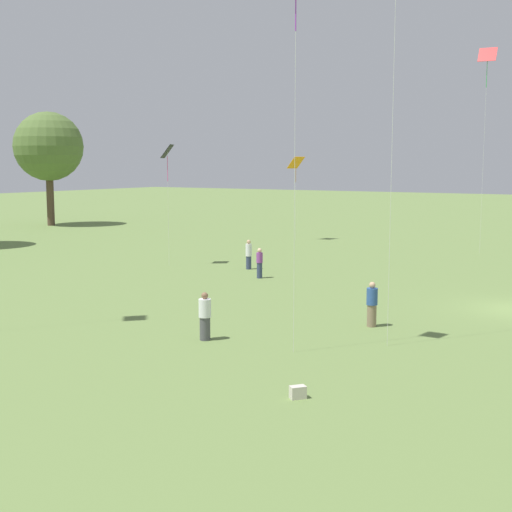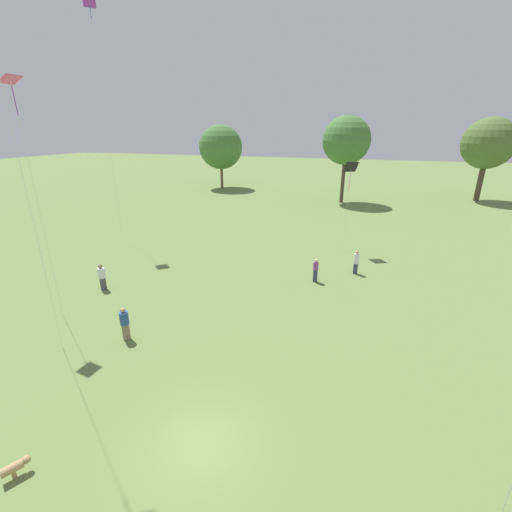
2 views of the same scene
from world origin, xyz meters
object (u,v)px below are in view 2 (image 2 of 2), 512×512
Objects in this scene: person_0 at (125,324)px; person_3 at (356,262)px; dog_0 at (16,467)px; kite_7 at (14,95)px; person_4 at (102,277)px; kite_5 at (351,169)px; kite_6 at (92,18)px; person_1 at (316,270)px.

person_0 is 15.77m from person_3.
person_3 is 20.90m from dog_0.
dog_0 is at bearing 87.95° from kite_7.
person_4 is 0.23× the size of kite_5.
kite_5 is at bearing 101.74° from dog_0.
kite_7 is (6.47, -13.11, -6.64)m from kite_6.
dog_0 is at bearing -53.34° from person_3.
dog_0 is (-6.13, -16.74, -0.46)m from person_1.
kite_5 is 21.80m from kite_7.
person_3 reaches higher than person_1.
person_3 reaches higher than person_4.
kite_5 is 0.62× the size of kite_7.
person_3 is at bearing 94.40° from dog_0.
kite_5 reaches higher than person_1.
person_1 is 25.81m from kite_6.
person_4 is (-12.77, -5.55, 0.01)m from person_1.
kite_5 is (-1.26, 5.00, 5.87)m from person_3.
kite_5 is at bearing -172.03° from kite_7.
person_0 is 6.58m from person_4.
person_3 is 0.24× the size of kite_5.
kite_7 is 15.62× the size of dog_0.
person_1 is 13.92m from person_4.
kite_6 is (-6.26, 9.66, 16.94)m from person_4.
kite_6 is 25.15× the size of dog_0.
kite_6 is 30.06m from dog_0.
person_1 is at bearing 98.70° from dog_0.
person_1 is 18.58m from kite_7.
person_3 is 21.44m from kite_7.
person_1 is (7.70, 9.75, -0.03)m from person_0.
kite_5 is (14.02, 12.83, 5.91)m from person_4.
person_0 is 0.14× the size of kite_7.
person_0 is 2.27× the size of dog_0.
kite_6 is (-11.33, 13.85, 16.93)m from person_0.
dog_0 is (6.42, -7.74, -10.77)m from kite_7.
kite_5 is at bearing 165.21° from person_3.
dog_0 is (1.56, -6.99, -0.48)m from person_0.
kite_7 is at bearing -82.08° from person_3.
kite_7 is (-15.06, -11.28, 10.27)m from person_3.
kite_5 is at bearing 120.90° from person_4.
person_3 reaches higher than dog_0.
dog_0 is at bearing 92.78° from kite_5.
person_4 is at bearing 127.28° from kite_6.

